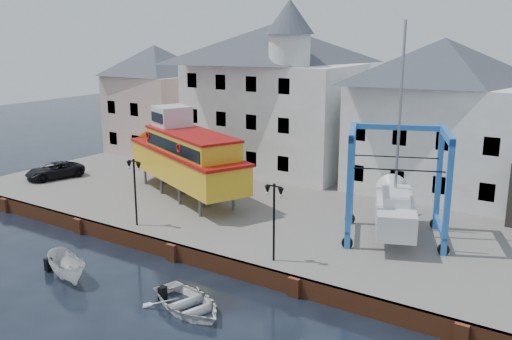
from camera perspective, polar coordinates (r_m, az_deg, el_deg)
The scene contains 13 objects.
ground at distance 33.15m, azimuth -8.30°, elevation -8.94°, with size 140.00×140.00×0.00m, color black.
hardstanding at distance 41.25m, azimuth 1.94°, elevation -3.42°, with size 44.00×22.00×1.00m, color slate.
quay_wall at distance 33.03m, azimuth -8.21°, elevation -8.09°, with size 44.00×0.47×1.00m.
building_pink at distance 56.41m, azimuth -9.94°, elevation 6.97°, with size 8.00×7.00×10.30m.
building_white_main at distance 48.52m, azimuth 1.75°, elevation 7.48°, with size 14.00×8.30×14.00m.
building_white_right at distance 43.53m, azimuth 17.90°, elevation 5.08°, with size 12.00×8.00×11.20m.
lamp_post_left at distance 35.31m, azimuth -12.07°, elevation -0.52°, with size 1.12×0.32×4.20m.
lamp_post_right at distance 29.19m, azimuth 1.82°, elevation -3.28°, with size 1.12×0.32×4.20m.
tour_boat at distance 41.53m, azimuth -7.49°, elevation 1.56°, with size 14.69×8.99×6.33m.
travel_lift at distance 34.31m, azimuth 13.67°, elevation -2.98°, with size 7.00×8.30×12.29m.
van at distance 48.98m, azimuth -19.49°, elevation -0.05°, with size 2.11×4.57×1.27m, color black.
motorboat_a at distance 32.23m, azimuth -18.27°, elevation -10.23°, with size 1.43×3.79×1.46m, color silver.
motorboat_b at distance 27.70m, azimuth -6.79°, elevation -13.72°, with size 3.24×4.54×0.94m, color silver.
Camera 1 is at (20.74, -22.46, 12.83)m, focal length 40.00 mm.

